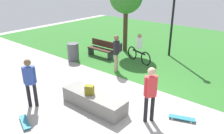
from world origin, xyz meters
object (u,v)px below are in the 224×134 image
Objects in this scene: backpack_on_ledge at (89,90)px; lamp_post at (174,2)px; skater_watching at (150,91)px; park_bench_near_lamppost at (101,48)px; skater_performing_trick at (30,80)px; trash_bin at (73,52)px; skateboard_by_ledge at (25,122)px; skateboard_spare at (182,118)px; pedestrian_with_backpack at (117,50)px; cyclist_on_bicycle at (139,50)px; concrete_ledge at (94,100)px.

lamp_post is at bearing 67.06° from backpack_on_ledge.
skater_watching is 6.30m from park_bench_near_lamppost.
skater_performing_trick is (-1.57, -1.17, 0.34)m from backpack_on_ledge.
skater_performing_trick is at bearing -169.91° from backpack_on_ledge.
trash_bin is at bearing 121.49° from skater_performing_trick.
lamp_post is at bearing 48.35° from trash_bin.
skater_watching is at bearing 42.07° from skateboard_by_ledge.
trash_bin is (-6.69, 1.45, 0.40)m from skateboard_spare.
park_bench_near_lamppost is (-5.95, 2.83, 0.42)m from skateboard_spare.
skateboard_spare is (2.70, 1.32, -0.61)m from backpack_on_ledge.
skater_performing_trick is 4.66m from trash_bin.
skater_performing_trick is at bearing 133.34° from skateboard_by_ledge.
backpack_on_ledge is 7.14m from lamp_post.
backpack_on_ledge is at bearing -51.93° from park_bench_near_lamppost.
skater_performing_trick is 1.85× the size of trash_bin.
lamp_post reaches higher than skateboard_spare.
park_bench_near_lamppost is at bearing 151.00° from pedestrian_with_backpack.
skater_watching reaches higher than skateboard_by_ledge.
cyclist_on_bicycle reaches higher than skateboard_by_ledge.
lamp_post is 5.26× the size of trash_bin.
cyclist_on_bicycle reaches higher than skateboard_spare.
skateboard_by_ledge is at bearing -46.66° from skater_performing_trick.
concrete_ledge is 2.91× the size of skateboard_spare.
cyclist_on_bicycle is at bearing 35.95° from trash_bin.
backpack_on_ledge is at bearing -162.35° from skater_watching.
concrete_ledge is 0.44m from backpack_on_ledge.
cyclist_on_bicycle reaches higher than park_bench_near_lamppost.
skater_watching is 1.02× the size of pedestrian_with_backpack.
park_bench_near_lamppost reaches higher than skateboard_by_ledge.
concrete_ledge is at bearing -164.81° from skater_watching.
trash_bin is 3.45m from cyclist_on_bicycle.
skateboard_spare is (4.28, 2.50, -0.94)m from skater_performing_trick.
skateboard_spare is 4.46m from pedestrian_with_backpack.
trash_bin is at bearing 146.86° from concrete_ledge.
skater_performing_trick is at bearing -152.95° from skater_watching.
lamp_post is 3.11m from cyclist_on_bicycle.
skater_watching is at bearing -37.34° from pedestrian_with_backpack.
skater_performing_trick is 8.24m from lamp_post.
concrete_ledge is 1.36× the size of cyclist_on_bicycle.
concrete_ledge is 2.90× the size of skateboard_by_ledge.
skateboard_spare is 6.60m from park_bench_near_lamppost.
park_bench_near_lamppost is at bearing 154.58° from skateboard_spare.
skater_watching is (1.92, 0.61, 0.38)m from backpack_on_ledge.
lamp_post is at bearing 111.00° from skater_watching.
park_bench_near_lamppost is (-5.18, 3.54, -0.57)m from skater_watching.
skater_watching reaches higher than concrete_ledge.
park_bench_near_lamppost is at bearing -162.64° from cyclist_on_bicycle.
backpack_on_ledge is 2.19m from skateboard_by_ledge.
skater_watching is 6.32m from trash_bin.
skater_performing_trick reaches higher than trash_bin.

